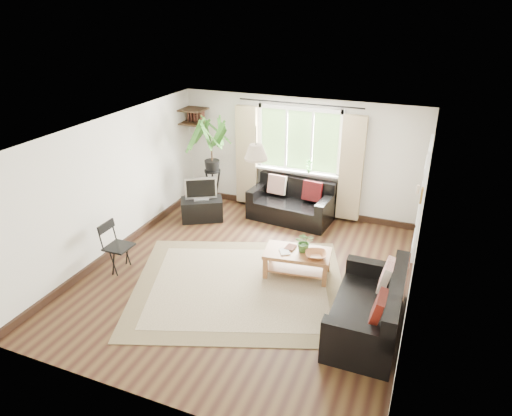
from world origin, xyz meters
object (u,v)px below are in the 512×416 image
at_px(coffee_table, 297,263).
at_px(folding_chair, 119,248).
at_px(sofa_back, 291,202).
at_px(tv_stand, 202,209).
at_px(palm_stand, 212,167).
at_px(sofa_right, 367,305).

height_order(coffee_table, folding_chair, folding_chair).
bearing_deg(folding_chair, sofa_back, -34.92).
bearing_deg(folding_chair, tv_stand, -8.78).
bearing_deg(palm_stand, sofa_back, 7.87).
relative_size(sofa_right, coffee_table, 1.63).
height_order(coffee_table, palm_stand, palm_stand).
relative_size(palm_stand, folding_chair, 2.38).
bearing_deg(tv_stand, folding_chair, -128.79).
bearing_deg(coffee_table, palm_stand, 144.11).
bearing_deg(sofa_right, coffee_table, -127.56).
height_order(sofa_back, folding_chair, folding_chair).
xyz_separation_m(sofa_right, tv_stand, (-3.68, 2.23, -0.18)).
xyz_separation_m(coffee_table, palm_stand, (-2.37, 1.72, 0.79)).
relative_size(sofa_back, palm_stand, 0.82).
bearing_deg(coffee_table, folding_chair, -161.06).
bearing_deg(folding_chair, coffee_table, -71.03).
relative_size(sofa_right, folding_chair, 2.04).
distance_m(coffee_table, folding_chair, 2.92).
relative_size(tv_stand, palm_stand, 0.41).
bearing_deg(palm_stand, folding_chair, -98.25).
xyz_separation_m(tv_stand, folding_chair, (-0.34, -2.22, 0.20)).
bearing_deg(palm_stand, coffee_table, -35.89).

